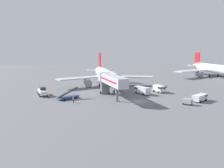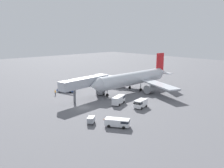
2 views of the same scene
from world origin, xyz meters
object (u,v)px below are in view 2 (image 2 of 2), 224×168
object	(u,v)px
belt_loader_truck	(66,90)
ground_crew_worker_foreground	(62,86)
service_van_mid_center	(118,122)
ground_crew_worker_midground	(55,92)
service_van_mid_right	(119,100)
safety_cone_alpha	(104,119)
airplane_at_gate	(134,79)
service_van_outer_right	(140,103)
safety_cone_bravo	(117,98)
pushback_tug	(70,83)
jet_bridge	(87,83)
baggage_cart_rear_right	(91,120)

from	to	relation	value
belt_loader_truck	ground_crew_worker_foreground	world-z (taller)	belt_loader_truck
service_van_mid_center	ground_crew_worker_midground	size ratio (longest dim) A/B	3.03
ground_crew_worker_foreground	service_van_mid_right	bearing A→B (deg)	2.87
service_van_mid_right	safety_cone_alpha	size ratio (longest dim) A/B	12.17
airplane_at_gate	service_van_outer_right	size ratio (longest dim) A/B	8.33
ground_crew_worker_foreground	ground_crew_worker_midground	size ratio (longest dim) A/B	0.91
safety_cone_alpha	service_van_outer_right	bearing A→B (deg)	93.35
safety_cone_bravo	service_van_mid_center	bearing A→B (deg)	-43.02
pushback_tug	ground_crew_worker_midground	xyz separation A→B (m)	(9.12, -11.76, -0.25)
jet_bridge	service_van_mid_right	xyz separation A→B (m)	(10.66, 3.26, -3.81)
belt_loader_truck	baggage_cart_rear_right	size ratio (longest dim) A/B	2.44
safety_cone_bravo	safety_cone_alpha	bearing A→B (deg)	-52.52
jet_bridge	safety_cone_alpha	bearing A→B (deg)	-25.80
pushback_tug	ground_crew_worker_foreground	distance (m)	5.45
airplane_at_gate	ground_crew_worker_foreground	size ratio (longest dim) A/B	23.76
safety_cone_bravo	ground_crew_worker_foreground	bearing A→B (deg)	-168.90
safety_cone_alpha	ground_crew_worker_foreground	bearing A→B (deg)	163.70
service_van_outer_right	safety_cone_alpha	size ratio (longest dim) A/B	9.97
belt_loader_truck	ground_crew_worker_midground	xyz separation A→B (m)	(1.35, -5.02, 0.22)
service_van_mid_right	ground_crew_worker_foreground	bearing A→B (deg)	-177.13
airplane_at_gate	safety_cone_bravo	size ratio (longest dim) A/B	72.55
service_van_mid_right	ground_crew_worker_foreground	size ratio (longest dim) A/B	3.48
ground_crew_worker_foreground	safety_cone_alpha	distance (m)	37.79
jet_bridge	ground_crew_worker_foreground	size ratio (longest dim) A/B	11.09
service_van_outer_right	baggage_cart_rear_right	world-z (taller)	service_van_outer_right
belt_loader_truck	service_van_outer_right	distance (m)	30.33
pushback_tug	jet_bridge	bearing A→B (deg)	-18.45
service_van_outer_right	belt_loader_truck	bearing A→B (deg)	-170.50
pushback_tug	airplane_at_gate	bearing A→B (deg)	29.91
jet_bridge	service_van_mid_center	distance (m)	25.65
service_van_outer_right	safety_cone_bravo	distance (m)	11.16
service_van_outer_right	service_van_mid_right	bearing A→B (deg)	-165.15
safety_cone_bravo	jet_bridge	bearing A→B (deg)	-133.93
service_van_outer_right	ground_crew_worker_foreground	distance (m)	35.61
airplane_at_gate	belt_loader_truck	world-z (taller)	airplane_at_gate
jet_bridge	service_van_outer_right	world-z (taller)	jet_bridge
pushback_tug	belt_loader_truck	xyz separation A→B (m)	(7.77, -6.74, -0.47)
airplane_at_gate	jet_bridge	distance (m)	19.58
airplane_at_gate	service_van_mid_center	bearing A→B (deg)	-53.01
belt_loader_truck	ground_crew_worker_midground	bearing A→B (deg)	-74.94
service_van_mid_center	ground_crew_worker_midground	distance (m)	34.99
ground_crew_worker_midground	service_van_mid_right	bearing A→B (deg)	20.66
service_van_mid_center	safety_cone_alpha	xyz separation A→B (m)	(-5.34, 0.60, -0.84)
airplane_at_gate	service_van_mid_center	xyz separation A→B (m)	(21.75, -28.87, -3.22)
airplane_at_gate	safety_cone_alpha	bearing A→B (deg)	-59.86
jet_bridge	ground_crew_worker_midground	world-z (taller)	jet_bridge
safety_cone_alpha	baggage_cart_rear_right	bearing A→B (deg)	-92.82
belt_loader_truck	service_van_outer_right	world-z (taller)	belt_loader_truck
service_van_mid_right	safety_cone_bravo	world-z (taller)	service_van_mid_right
airplane_at_gate	service_van_mid_right	bearing A→B (deg)	-61.29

